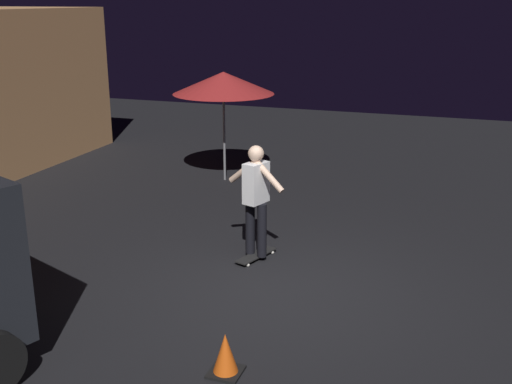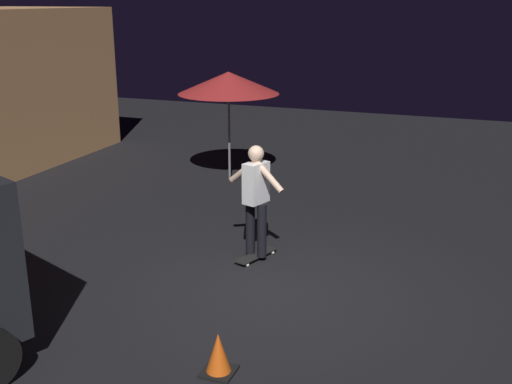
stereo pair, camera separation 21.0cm
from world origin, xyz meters
name	(u,v)px [view 1 (the left image)]	position (x,y,z in m)	size (l,w,h in m)	color
ground_plane	(281,295)	(0.00, 0.00, 0.00)	(28.00, 28.00, 0.00)	black
patio_umbrella	(223,83)	(4.83, 2.73, 2.07)	(2.10, 2.10, 2.30)	slate
skateboard_ridden	(256,255)	(1.03, 0.70, 0.06)	(0.80, 0.44, 0.07)	black
skater	(256,193)	(1.03, 0.70, 1.04)	(0.43, 0.96, 1.67)	black
traffic_cone	(225,355)	(-1.90, 0.02, 0.21)	(0.34, 0.34, 0.46)	black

